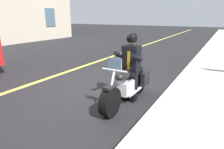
# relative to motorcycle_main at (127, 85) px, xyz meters

# --- Properties ---
(ground_plane) EXTENTS (80.00, 80.00, 0.00)m
(ground_plane) POSITION_rel_motorcycle_main_xyz_m (-0.37, -1.27, -0.45)
(ground_plane) COLOR black
(lane_center_stripe) EXTENTS (60.00, 0.16, 0.01)m
(lane_center_stripe) POSITION_rel_motorcycle_main_xyz_m (-0.37, -3.27, -0.45)
(lane_center_stripe) COLOR #E5DB4C
(lane_center_stripe) RESTS_ON ground_plane
(motorcycle_main) EXTENTS (2.21, 0.60, 1.26)m
(motorcycle_main) POSITION_rel_motorcycle_main_xyz_m (0.00, 0.00, 0.00)
(motorcycle_main) COLOR black
(motorcycle_main) RESTS_ON ground_plane
(rider_main) EXTENTS (0.62, 0.54, 1.74)m
(rider_main) POSITION_rel_motorcycle_main_xyz_m (-0.19, -0.00, 0.58)
(rider_main) COLOR black
(rider_main) RESTS_ON ground_plane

